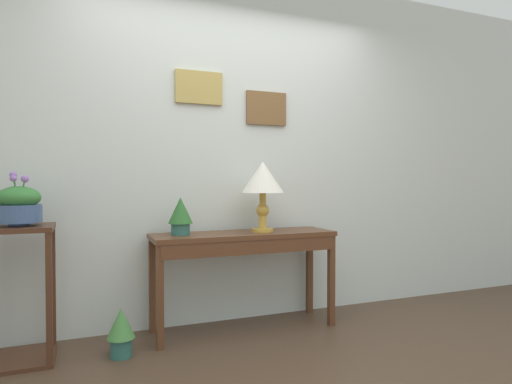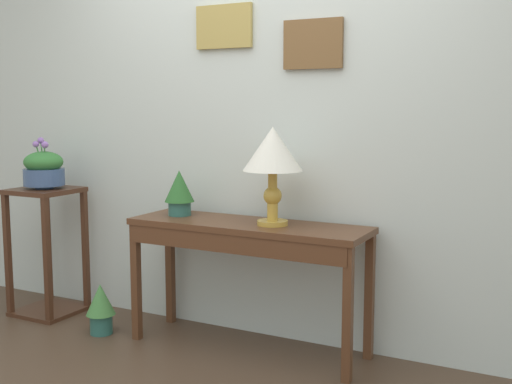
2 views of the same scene
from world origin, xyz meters
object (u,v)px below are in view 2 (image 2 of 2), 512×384
Objects in this scene: pedestal_stand_left at (47,251)px; potted_plant_on_console at (179,191)px; console_table at (246,241)px; table_lamp at (273,154)px; planter_bowl_wide at (44,169)px; potted_plant_floor at (101,306)px.

potted_plant_on_console is at bearing 4.19° from pedestal_stand_left.
console_table is 0.51m from table_lamp.
table_lamp reaches higher than console_table.
planter_bowl_wide is at bearing -95.54° from pedestal_stand_left.
planter_bowl_wide is (-0.00, -0.00, 0.54)m from pedestal_stand_left.
pedestal_stand_left is at bearing 165.09° from potted_plant_floor.
console_table is at bearing 11.17° from potted_plant_floor.
potted_plant_on_console reaches higher than pedestal_stand_left.
table_lamp is 0.63× the size of pedestal_stand_left.
potted_plant_floor is at bearing -168.83° from console_table.
potted_plant_floor is (0.58, -0.15, -0.79)m from planter_bowl_wide.
table_lamp is (0.15, 0.02, 0.48)m from console_table.
potted_plant_floor is (0.58, -0.15, -0.24)m from pedestal_stand_left.
potted_plant_on_console is at bearing 4.21° from planter_bowl_wide.
potted_plant_on_console reaches higher than potted_plant_floor.
potted_plant_floor is (-0.43, -0.23, -0.70)m from potted_plant_on_console.
pedestal_stand_left is at bearing -179.08° from console_table.
console_table is 1.51m from planter_bowl_wide.
potted_plant_on_console is 0.85m from potted_plant_floor.
console_table is 4.38× the size of potted_plant_floor.
console_table is at bearing -170.72° from table_lamp.
potted_plant_on_console is 0.32× the size of pedestal_stand_left.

